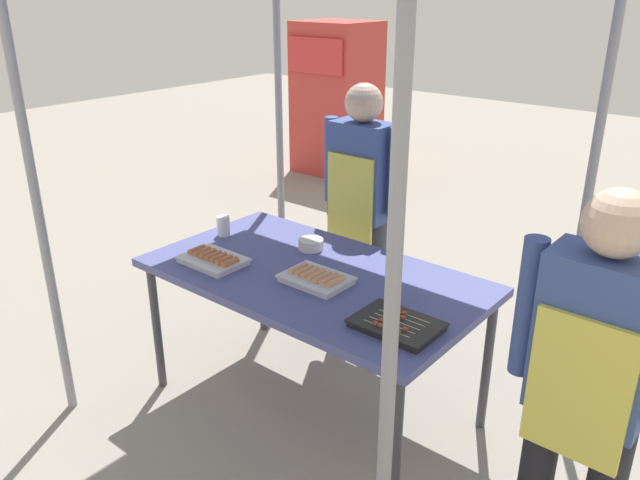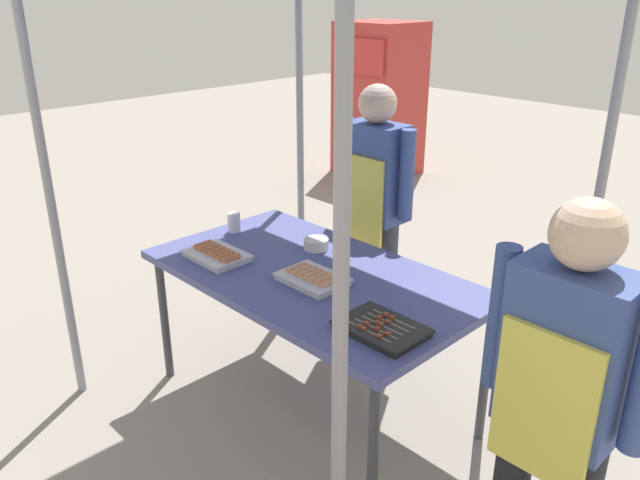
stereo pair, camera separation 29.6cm
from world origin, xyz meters
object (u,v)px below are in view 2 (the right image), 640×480
(drink_cup_near_edge, at_px, (234,222))
(vendor_woman, at_px, (374,198))
(neighbor_stall_left, at_px, (379,99))
(tray_grilled_sausages, at_px, (313,278))
(tray_meat_skewers, at_px, (381,328))
(stall_table, at_px, (312,282))
(condiment_bowl, at_px, (316,244))
(customer_nearby, at_px, (559,395))
(tray_pork_links, at_px, (217,255))

(drink_cup_near_edge, xyz_separation_m, vendor_woman, (0.44, 0.65, 0.09))
(vendor_woman, distance_m, neighbor_stall_left, 3.67)
(tray_grilled_sausages, bearing_deg, drink_cup_near_edge, 170.34)
(tray_grilled_sausages, bearing_deg, neighbor_stall_left, 126.99)
(tray_meat_skewers, bearing_deg, stall_table, 162.31)
(tray_grilled_sausages, bearing_deg, stall_table, 137.25)
(tray_grilled_sausages, xyz_separation_m, condiment_bowl, (-0.27, 0.28, 0.00))
(tray_meat_skewers, height_order, condiment_bowl, condiment_bowl)
(tray_grilled_sausages, distance_m, vendor_woman, 0.86)
(drink_cup_near_edge, distance_m, vendor_woman, 0.79)
(tray_meat_skewers, bearing_deg, condiment_bowl, 153.05)
(stall_table, relative_size, customer_nearby, 1.07)
(tray_pork_links, relative_size, condiment_bowl, 2.39)
(customer_nearby, bearing_deg, drink_cup_near_edge, 171.37)
(tray_pork_links, distance_m, condiment_bowl, 0.51)
(tray_grilled_sausages, height_order, drink_cup_near_edge, drink_cup_near_edge)
(stall_table, bearing_deg, customer_nearby, -10.62)
(tray_pork_links, distance_m, neighbor_stall_left, 4.32)
(tray_grilled_sausages, relative_size, condiment_bowl, 2.38)
(tray_grilled_sausages, height_order, neighbor_stall_left, neighbor_stall_left)
(stall_table, distance_m, vendor_woman, 0.78)
(tray_grilled_sausages, relative_size, drink_cup_near_edge, 2.87)
(tray_grilled_sausages, bearing_deg, tray_pork_links, -163.22)
(stall_table, distance_m, neighbor_stall_left, 4.37)
(tray_meat_skewers, height_order, drink_cup_near_edge, drink_cup_near_edge)
(drink_cup_near_edge, bearing_deg, tray_pork_links, -50.20)
(drink_cup_near_edge, xyz_separation_m, neighbor_stall_left, (-1.94, 3.45, 0.02))
(customer_nearby, bearing_deg, stall_table, 169.38)
(stall_table, distance_m, tray_meat_skewers, 0.62)
(tray_grilled_sausages, distance_m, drink_cup_near_edge, 0.77)
(tray_grilled_sausages, height_order, tray_pork_links, tray_pork_links)
(tray_grilled_sausages, relative_size, tray_meat_skewers, 0.91)
(neighbor_stall_left, bearing_deg, vendor_woman, -49.67)
(tray_grilled_sausages, xyz_separation_m, tray_pork_links, (-0.52, -0.16, 0.00))
(tray_meat_skewers, relative_size, condiment_bowl, 2.62)
(customer_nearby, relative_size, neighbor_stall_left, 0.91)
(tray_pork_links, height_order, customer_nearby, customer_nearby)
(condiment_bowl, height_order, drink_cup_near_edge, drink_cup_near_edge)
(stall_table, height_order, tray_pork_links, tray_pork_links)
(drink_cup_near_edge, distance_m, customer_nearby, 2.04)
(tray_pork_links, height_order, neighbor_stall_left, neighbor_stall_left)
(condiment_bowl, bearing_deg, tray_meat_skewers, -26.95)
(stall_table, height_order, drink_cup_near_edge, drink_cup_near_edge)
(vendor_woman, bearing_deg, tray_pork_links, 78.09)
(vendor_woman, bearing_deg, stall_table, 108.91)
(customer_nearby, bearing_deg, vendor_woman, 148.70)
(tray_grilled_sausages, relative_size, neighbor_stall_left, 0.19)
(tray_meat_skewers, height_order, vendor_woman, vendor_woman)
(stall_table, bearing_deg, condiment_bowl, 132.56)
(stall_table, xyz_separation_m, customer_nearby, (1.34, -0.25, 0.18))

